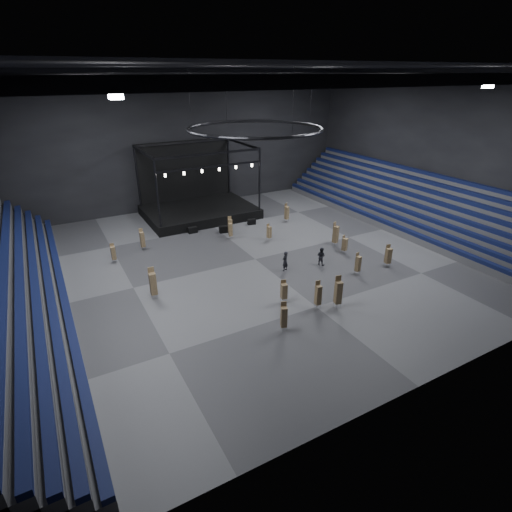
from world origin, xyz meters
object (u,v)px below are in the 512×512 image
chair_stack_1 (345,244)px  chair_stack_14 (230,229)px  chair_stack_6 (230,225)px  chair_stack_2 (336,234)px  chair_stack_9 (284,316)px  stage (197,204)px  chair_stack_12 (287,213)px  crew_member (321,256)px  flight_case_mid (224,229)px  flight_case_left (193,230)px  chair_stack_10 (269,232)px  chair_stack_0 (388,255)px  chair_stack_13 (358,263)px  chair_stack_5 (318,295)px  man_center (285,261)px  chair_stack_4 (284,291)px  chair_stack_8 (153,283)px  flight_case_right (252,222)px  chair_stack_7 (113,253)px  chair_stack_11 (142,239)px  chair_stack_3 (338,292)px

chair_stack_1 → chair_stack_14: (-8.79, 9.60, 0.06)m
chair_stack_6 → chair_stack_2: bearing=-35.9°
chair_stack_9 → chair_stack_6: bearing=96.7°
stage → chair_stack_12: size_ratio=5.77×
chair_stack_1 → crew_member: 3.93m
flight_case_mid → chair_stack_14: (-0.18, -2.14, 0.74)m
flight_case_left → chair_stack_10: 9.44m
chair_stack_0 → chair_stack_13: (-3.72, 0.18, -0.09)m
flight_case_left → chair_stack_5: size_ratio=0.44×
chair_stack_6 → chair_stack_10: (3.08, -3.82, -0.10)m
stage → man_center: size_ratio=6.92×
chair_stack_4 → chair_stack_8: size_ratio=0.71×
flight_case_left → chair_stack_8: 15.36m
chair_stack_2 → chair_stack_6: (-8.72, 8.67, -0.26)m
chair_stack_13 → crew_member: size_ratio=1.21×
stage → chair_stack_6: size_ratio=6.25×
chair_stack_9 → chair_stack_12: same height
flight_case_mid → chair_stack_4: size_ratio=0.60×
chair_stack_10 → flight_case_right: bearing=63.4°
flight_case_left → chair_stack_5: (2.99, -20.81, 0.89)m
crew_member → chair_stack_6: bearing=-0.9°
chair_stack_7 → chair_stack_12: bearing=3.6°
stage → chair_stack_11: bearing=-139.1°
chair_stack_14 → man_center: (1.08, -9.97, -0.14)m
flight_case_right → chair_stack_0: 18.20m
man_center → chair_stack_14: bearing=-107.2°
chair_stack_8 → flight_case_right: bearing=39.9°
chair_stack_1 → chair_stack_8: bearing=156.8°
chair_stack_2 → chair_stack_10: size_ratio=1.37×
stage → chair_stack_12: (8.99, -8.23, -0.21)m
chair_stack_2 → chair_stack_14: size_ratio=1.24×
chair_stack_4 → chair_stack_10: 13.51m
flight_case_left → chair_stack_12: 12.22m
chair_stack_1 → chair_stack_4: chair_stack_4 is taller
flight_case_mid → chair_stack_4: chair_stack_4 is taller
flight_case_mid → crew_member: 13.57m
stage → crew_member: size_ratio=7.67×
man_center → chair_stack_10: bearing=-132.4°
chair_stack_1 → chair_stack_4: 12.17m
chair_stack_5 → chair_stack_13: bearing=30.4°
chair_stack_14 → chair_stack_5: bearing=-77.0°
flight_case_mid → chair_stack_11: size_ratio=0.50×
chair_stack_5 → flight_case_right: bearing=83.9°
chair_stack_3 → chair_stack_5: size_ratio=1.16×
flight_case_left → crew_member: size_ratio=0.60×
chair_stack_6 → chair_stack_12: bearing=12.7°
chair_stack_6 → chair_stack_1: bearing=-43.5°
stage → chair_stack_4: stage is taller
flight_case_right → chair_stack_8: size_ratio=0.35×
man_center → chair_stack_5: bearing=56.0°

